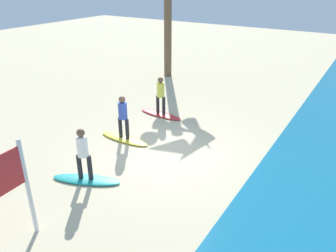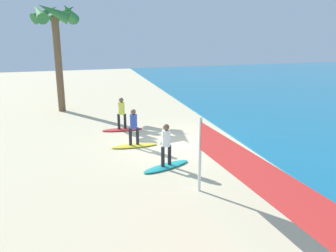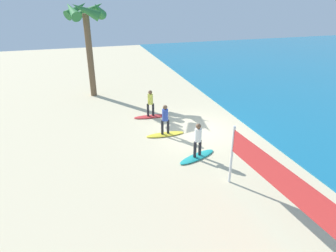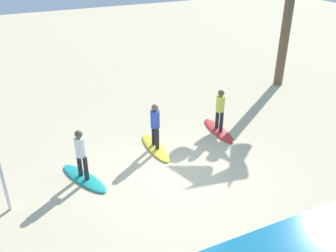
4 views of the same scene
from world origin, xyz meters
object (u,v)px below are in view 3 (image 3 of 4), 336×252
Objects in this scene: surfboard_red at (151,116)px; surfboard_yellow at (165,134)px; surfer_yellow at (165,117)px; surfboard_teal at (197,157)px; palm_tree at (86,20)px; volleyball_net at (326,219)px; surfer_red at (150,101)px; surfer_teal at (198,138)px.

surfboard_yellow is (2.71, 0.14, 0.00)m from surfboard_red.
surfer_yellow is 0.78× the size of surfboard_teal.
surfboard_yellow is 10.23m from palm_tree.
surfboard_yellow is at bearing -83.85° from surfboard_red.
surfboard_teal is 0.31× the size of palm_tree.
volleyball_net is (12.14, 1.68, 1.74)m from surfboard_red.
surfboard_red and surfboard_yellow have the same top height.
palm_tree is (-5.42, -3.05, 4.34)m from surfer_red.
surfer_yellow is at bearing -164.74° from surfer_teal.
surfer_yellow is (2.71, 0.14, 0.00)m from surfer_red.
surfboard_yellow is at bearing 21.42° from palm_tree.
surfboard_yellow is at bearing -164.74° from surfer_teal.
volleyball_net is at bearing -78.96° from surfboard_red.
surfer_yellow is 2.84m from surfer_teal.
volleyball_net is at bearing -80.80° from surfboard_yellow.
surfboard_red is 0.99m from surfer_red.
palm_tree is (-8.13, -3.19, 4.34)m from surfer_yellow.
surfboard_teal is (5.45, 0.89, -0.99)m from surfer_red.
surfboard_teal is at bearing 0.00° from surfer_teal.
surfer_red reaches higher than surfboard_red.
surfer_yellow is at bearing 2.97° from surfer_red.
surfer_red is at bearing -177.03° from surfer_yellow.
surfer_teal is at bearing 9.26° from surfer_red.
palm_tree is (-10.87, -3.94, 4.34)m from surfer_teal.
surfer_red is 5.52m from surfer_teal.
surfboard_red and surfboard_teal have the same top height.
surfboard_teal is (2.74, 0.75, -0.99)m from surfer_yellow.
volleyball_net reaches higher than surfer_teal.
surfboard_yellow is at bearing 82.62° from surfboard_teal.
surfboard_yellow is at bearing -90.00° from surfer_yellow.
surfer_teal is at bearing 67.36° from surfboard_teal.
surfer_teal is 12.35m from palm_tree.
surfboard_teal is at bearing 19.90° from palm_tree.
surfer_red is 0.78× the size of surfboard_yellow.
surfboard_yellow is 0.23× the size of volleyball_net.
palm_tree reaches higher than surfer_red.
palm_tree is at bearing -164.94° from volleyball_net.
surfer_yellow reaches higher than surfboard_teal.
volleyball_net is (6.69, 0.79, 1.74)m from surfboard_teal.
surfboard_red is at bearing -172.13° from volleyball_net.
surfboard_red is 1.00× the size of surfboard_yellow.
palm_tree reaches higher than surfboard_red.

